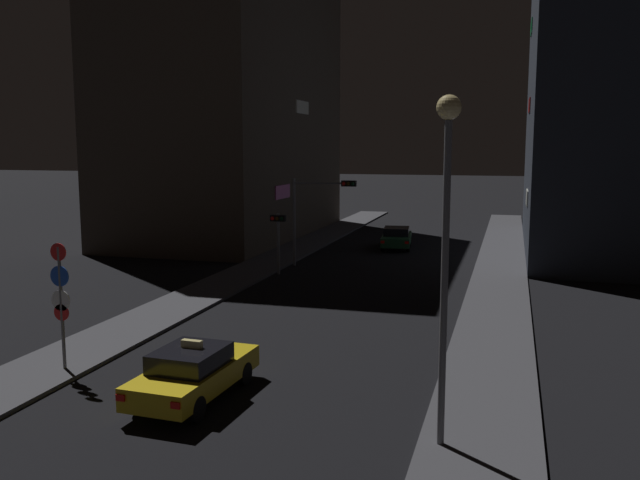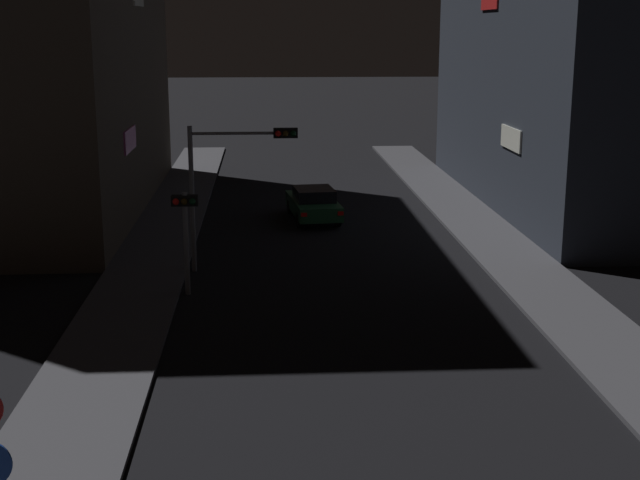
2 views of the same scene
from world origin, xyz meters
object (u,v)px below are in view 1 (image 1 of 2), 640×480
at_px(sign_pole_left, 61,297).
at_px(far_car, 397,238).
at_px(taxi, 194,372).
at_px(street_lamp_near_block, 446,209).
at_px(traffic_light_left_kerb, 278,230).
at_px(traffic_light_overhead, 318,203).

bearing_deg(sign_pole_left, far_car, 78.54).
height_order(taxi, sign_pole_left, sign_pole_left).
relative_size(sign_pole_left, street_lamp_near_block, 0.49).
bearing_deg(traffic_light_left_kerb, sign_pole_left, -93.38).
relative_size(far_car, sign_pole_left, 1.23).
height_order(traffic_light_overhead, traffic_light_left_kerb, traffic_light_overhead).
distance_m(taxi, street_lamp_near_block, 8.18).
height_order(taxi, traffic_light_left_kerb, traffic_light_left_kerb).
height_order(far_car, traffic_light_overhead, traffic_light_overhead).
relative_size(far_car, traffic_light_overhead, 0.94).
relative_size(traffic_light_overhead, sign_pole_left, 1.30).
bearing_deg(taxi, traffic_light_overhead, 96.63).
height_order(taxi, traffic_light_overhead, traffic_light_overhead).
distance_m(far_car, sign_pole_left, 27.45).
bearing_deg(traffic_light_left_kerb, street_lamp_near_block, -60.76).
relative_size(traffic_light_overhead, traffic_light_left_kerb, 1.53).
bearing_deg(traffic_light_left_kerb, traffic_light_overhead, 62.79).
relative_size(traffic_light_overhead, street_lamp_near_block, 0.64).
bearing_deg(traffic_light_left_kerb, far_car, 66.94).
xyz_separation_m(far_car, street_lamp_near_block, (5.84, -28.95, 4.63)).
bearing_deg(street_lamp_near_block, taxi, 169.39).
xyz_separation_m(far_car, traffic_light_overhead, (-3.10, -7.84, 2.83)).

